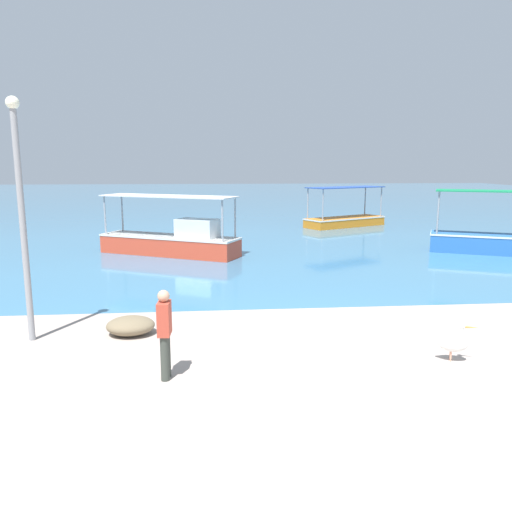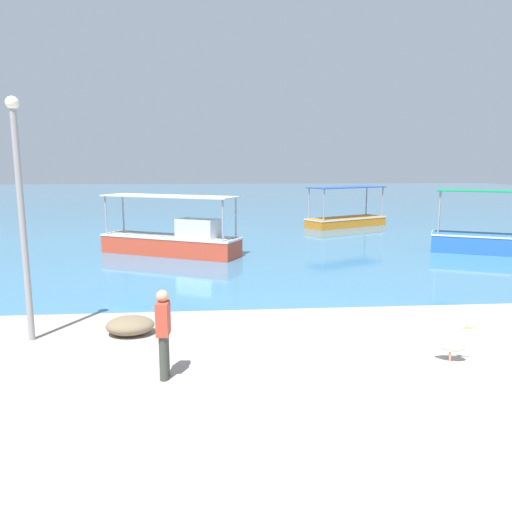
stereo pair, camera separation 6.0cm
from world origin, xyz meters
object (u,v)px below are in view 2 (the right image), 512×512
at_px(fishing_boat_near_left, 174,240).
at_px(pelican, 452,343).
at_px(fishing_boat_near_right, 504,241).
at_px(fisherman_standing, 163,331).
at_px(net_pile, 130,325).
at_px(lamp_post, 21,207).
at_px(fishing_boat_outer, 346,219).

distance_m(fishing_boat_near_left, pelican, 14.25).
distance_m(fishing_boat_near_right, fisherman_standing, 18.30).
distance_m(fishing_boat_near_right, pelican, 14.22).
distance_m(fishing_boat_near_left, fisherman_standing, 13.02).
height_order(fishing_boat_near_left, net_pile, fishing_boat_near_left).
bearing_deg(fishing_boat_near_left, fishing_boat_near_right, -3.83).
xyz_separation_m(lamp_post, fisherman_standing, (3.21, -2.35, -2.11)).
distance_m(pelican, lamp_post, 9.50).
xyz_separation_m(fishing_boat_near_right, pelican, (-8.10, -11.69, -0.21)).
distance_m(fishing_boat_near_right, lamp_post, 19.71).
bearing_deg(fishing_boat_near_right, lamp_post, -150.39).
distance_m(pelican, fisherman_standing, 5.73).
bearing_deg(pelican, fishing_boat_outer, 80.48).
height_order(fishing_boat_near_right, fisherman_standing, fishing_boat_near_right).
xyz_separation_m(fishing_boat_near_left, pelican, (6.52, -12.67, -0.29)).
bearing_deg(fishing_boat_near_left, pelican, -62.77).
bearing_deg(net_pile, pelican, -18.25).
relative_size(pelican, fisherman_standing, 0.47).
bearing_deg(net_pile, fishing_boat_near_left, 88.79).
height_order(fishing_boat_near_right, net_pile, fishing_boat_near_right).
xyz_separation_m(fishing_boat_near_right, lamp_post, (-17.00, -9.66, 2.43)).
bearing_deg(pelican, fisherman_standing, -176.73).
bearing_deg(fishing_boat_near_right, fishing_boat_outer, 112.91).
height_order(fishing_boat_near_left, lamp_post, lamp_post).
relative_size(fishing_boat_outer, lamp_post, 1.07).
height_order(fishing_boat_near_left, fishing_boat_near_right, fishing_boat_near_right).
xyz_separation_m(pelican, fisherman_standing, (-5.70, -0.33, 0.53)).
xyz_separation_m(fishing_boat_near_left, fishing_boat_near_right, (14.62, -0.98, -0.08)).
distance_m(fishing_boat_near_left, fishing_boat_near_right, 14.65).
bearing_deg(fisherman_standing, fishing_boat_outer, 67.25).
height_order(pelican, net_pile, pelican).
xyz_separation_m(fishing_boat_outer, fisherman_standing, (-9.40, -22.42, 0.42)).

